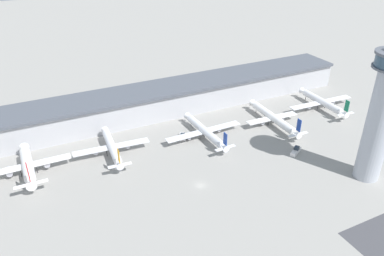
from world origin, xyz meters
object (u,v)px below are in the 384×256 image
airplane_gate_echo (273,118)px  airplane_gate_bravo (28,165)px  airplane_gate_foxtrot (322,102)px  service_truck_catering (183,136)px  service_truck_fuel (296,151)px  airplane_gate_charlie (112,147)px  airplane_gate_delta (205,131)px  control_tower (382,112)px

airplane_gate_echo → airplane_gate_bravo: bearing=175.7°
airplane_gate_foxtrot → service_truck_catering: bearing=176.6°
airplane_gate_foxtrot → service_truck_fuel: airplane_gate_foxtrot is taller
airplane_gate_echo → service_truck_catering: (-49.32, 8.33, -3.16)m
airplane_gate_charlie → airplane_gate_echo: airplane_gate_echo is taller
airplane_gate_charlie → airplane_gate_foxtrot: (122.37, -5.27, 0.09)m
airplane_gate_bravo → airplane_gate_charlie: bearing=-0.9°
airplane_gate_bravo → service_truck_catering: airplane_gate_bravo is taller
airplane_gate_delta → service_truck_fuel: airplane_gate_delta is taller
airplane_gate_echo → airplane_gate_foxtrot: size_ratio=1.02×
airplane_gate_bravo → airplane_gate_delta: bearing=-3.8°
control_tower → service_truck_catering: (-56.21, 63.79, -29.57)m
control_tower → airplane_gate_charlie: bearing=145.2°
airplane_gate_charlie → service_truck_fuel: (77.65, -36.34, -3.36)m
service_truck_catering → service_truck_fuel: 55.22m
control_tower → airplane_gate_delta: control_tower is taller
airplane_gate_delta → airplane_gate_foxtrot: (76.47, -0.35, 0.62)m
airplane_gate_echo → control_tower: bearing=-82.9°
control_tower → service_truck_fuel: size_ratio=7.42×
control_tower → airplane_gate_charlie: size_ratio=1.68×
service_truck_catering → airplane_gate_bravo: bearing=179.4°
airplane_gate_bravo → airplane_gate_foxtrot: 158.73m
control_tower → airplane_gate_bravo: control_tower is taller
control_tower → service_truck_catering: bearing=131.4°
control_tower → airplane_gate_bravo: (-128.37, 64.57, -25.80)m
airplane_gate_echo → service_truck_catering: bearing=170.4°
airplane_gate_delta → airplane_gate_foxtrot: bearing=-0.3°
airplane_gate_charlie → airplane_gate_bravo: bearing=179.1°
airplane_gate_bravo → airplane_gate_delta: size_ratio=0.87×
control_tower → airplane_gate_delta: bearing=128.0°
airplane_gate_bravo → service_truck_fuel: bearing=-18.0°
airplane_gate_charlie → service_truck_catering: 36.06m
service_truck_fuel → airplane_gate_echo: bearing=74.8°
airplane_gate_foxtrot → airplane_gate_bravo: bearing=177.9°
control_tower → airplane_gate_bravo: 145.99m
airplane_gate_delta → airplane_gate_charlie: bearing=173.9°
airplane_gate_echo → airplane_gate_delta: bearing=174.8°
airplane_gate_foxtrot → service_truck_fuel: size_ratio=5.21×
airplane_gate_charlie → airplane_gate_foxtrot: bearing=-2.5°
service_truck_catering → control_tower: bearing=-48.6°
airplane_gate_bravo → airplane_gate_charlie: size_ratio=1.00×
control_tower → airplane_gate_echo: 61.81m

